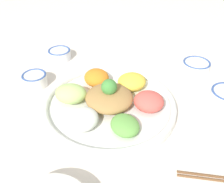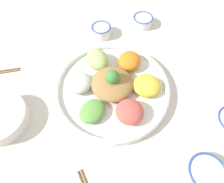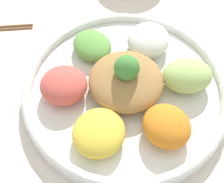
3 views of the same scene
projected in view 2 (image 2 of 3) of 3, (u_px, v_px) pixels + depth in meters
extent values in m
plane|color=silver|center=(111.00, 81.00, 0.71)|extent=(2.40, 2.40, 0.00)
cylinder|color=white|center=(112.00, 89.00, 0.68)|extent=(0.41, 0.41, 0.02)
torus|color=white|center=(112.00, 87.00, 0.67)|extent=(0.41, 0.41, 0.02)
ellipsoid|color=#E55B51|center=(130.00, 112.00, 0.59)|extent=(0.12, 0.11, 0.05)
ellipsoid|color=yellow|center=(147.00, 85.00, 0.65)|extent=(0.14, 0.13, 0.04)
ellipsoid|color=orange|center=(129.00, 61.00, 0.70)|extent=(0.10, 0.10, 0.05)
ellipsoid|color=#B7DB7A|center=(97.00, 59.00, 0.70)|extent=(0.12, 0.11, 0.06)
ellipsoid|color=white|center=(78.00, 83.00, 0.65)|extent=(0.13, 0.13, 0.05)
ellipsoid|color=#6BAD4C|center=(92.00, 111.00, 0.60)|extent=(0.09, 0.10, 0.04)
ellipsoid|color=#AD7F47|center=(112.00, 84.00, 0.65)|extent=(0.15, 0.15, 0.05)
sphere|color=#478E3D|center=(112.00, 77.00, 0.61)|extent=(0.05, 0.05, 0.05)
cylinder|color=white|center=(143.00, 21.00, 0.85)|extent=(0.09, 0.09, 0.04)
torus|color=#38569E|center=(143.00, 18.00, 0.84)|extent=(0.09, 0.09, 0.01)
cylinder|color=#5B3319|center=(143.00, 18.00, 0.84)|extent=(0.07, 0.07, 0.00)
cylinder|color=white|center=(101.00, 31.00, 0.82)|extent=(0.09, 0.09, 0.04)
torus|color=#38569E|center=(101.00, 27.00, 0.80)|extent=(0.09, 0.09, 0.01)
cylinder|color=white|center=(101.00, 28.00, 0.80)|extent=(0.07, 0.07, 0.00)
cylinder|color=white|center=(205.00, 173.00, 0.53)|extent=(0.11, 0.11, 0.04)
torus|color=#38569E|center=(208.00, 172.00, 0.51)|extent=(0.11, 0.11, 0.01)
cylinder|color=#DBB251|center=(207.00, 172.00, 0.52)|extent=(0.09, 0.09, 0.00)
cylinder|color=silver|center=(1.00, 118.00, 0.61)|extent=(0.18, 0.18, 0.05)
cube|color=white|center=(195.00, 61.00, 0.76)|extent=(0.07, 0.05, 0.01)
ellipsoid|color=white|center=(210.00, 63.00, 0.75)|extent=(0.06, 0.06, 0.01)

